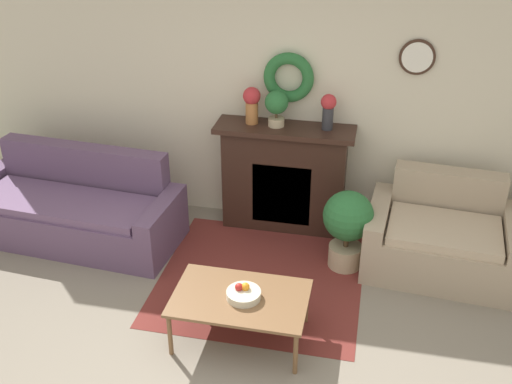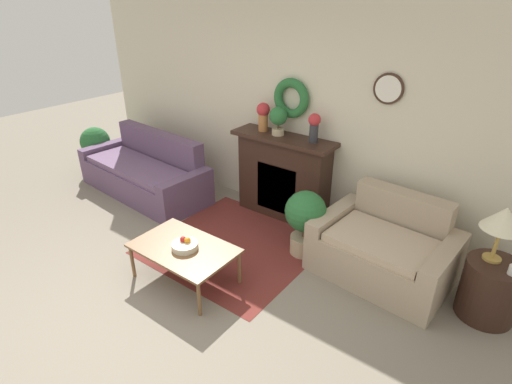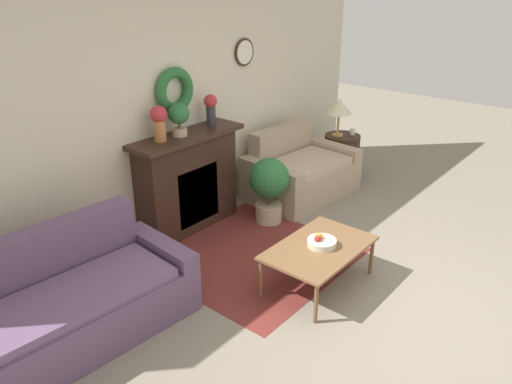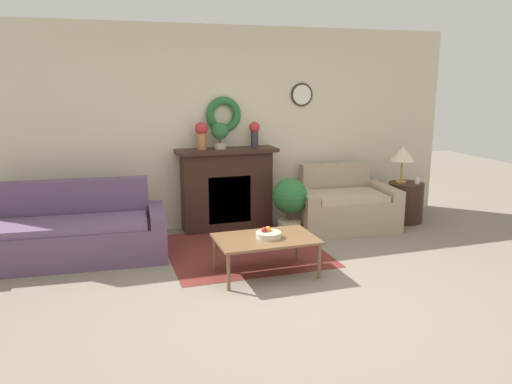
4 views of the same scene
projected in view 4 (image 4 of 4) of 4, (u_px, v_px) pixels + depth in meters
ground_plane at (293, 301)px, 4.60m from camera, size 16.00×16.00×0.00m
floor_rug at (244, 250)px, 5.98m from camera, size 1.80×1.76×0.01m
wall_back at (222, 128)px, 6.76m from camera, size 6.80×0.17×2.70m
fireplace at (227, 189)px, 6.75m from camera, size 1.34×0.41×1.10m
couch_left at (70, 234)px, 5.62m from camera, size 2.17×1.01×0.86m
loveseat_right at (342, 206)px, 6.88m from camera, size 1.41×1.04×0.84m
coffee_table at (266, 241)px, 5.16m from camera, size 1.03×0.66×0.40m
fruit_bowl at (268, 234)px, 5.15m from camera, size 0.26×0.26×0.11m
side_table_by_loveseat at (405, 202)px, 7.15m from camera, size 0.50×0.50×0.56m
table_lamp at (403, 154)px, 7.02m from camera, size 0.35×0.35×0.52m
mug at (417, 181)px, 7.03m from camera, size 0.07×0.07×0.08m
vase_on_mantel_left at (202, 134)px, 6.49m from camera, size 0.17×0.17×0.36m
vase_on_mantel_right at (254, 132)px, 6.71m from camera, size 0.15×0.15×0.34m
potted_plant_on_mantel at (220, 133)px, 6.54m from camera, size 0.22×0.22×0.35m
potted_plant_floor_by_loveseat at (290, 202)px, 6.42m from camera, size 0.46×0.46×0.76m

